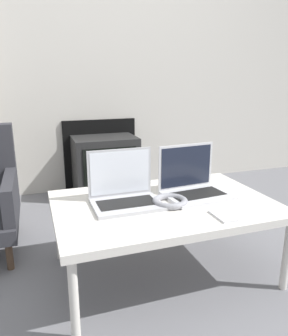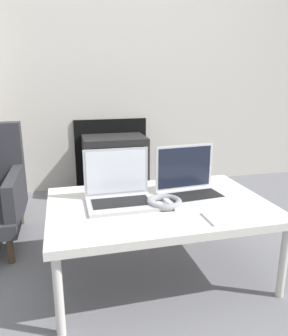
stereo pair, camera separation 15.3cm
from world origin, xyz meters
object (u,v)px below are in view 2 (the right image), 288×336
Objects in this scene: laptop_right at (190,185)px; tv at (115,165)px; laptop_left at (119,191)px; headphones at (164,202)px; phone at (215,218)px.

tv is (-0.20, 1.20, -0.19)m from laptop_right.
laptop_left is 0.94× the size of laptop_right.
laptop_right is 2.00× the size of headphones.
laptop_right reaches higher than phone.
headphones reaches higher than phone.
laptop_right is 1.23m from tv.
laptop_right is 2.55× the size of phone.
headphones is 1.27× the size of phone.
laptop_left is 1.23m from tv.
laptop_left is 0.22m from headphones.
laptop_left is 2.40× the size of phone.
tv is (-0.19, 1.50, -0.14)m from phone.
laptop_left is at bearing 154.91° from headphones.
tv reaches higher than headphones.
tv is at bearing 81.69° from laptop_left.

